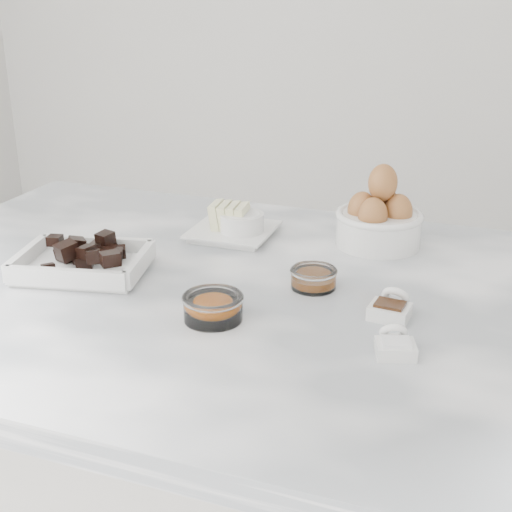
{
  "coord_description": "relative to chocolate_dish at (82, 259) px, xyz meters",
  "views": [
    {
      "loc": [
        0.36,
        -0.9,
        1.37
      ],
      "look_at": [
        0.02,
        0.03,
        0.98
      ],
      "focal_mm": 50.0,
      "sensor_mm": 36.0,
      "label": 1
    }
  ],
  "objects": [
    {
      "name": "marble_slab",
      "position": [
        0.24,
        0.03,
        -0.04
      ],
      "size": [
        1.2,
        0.8,
        0.04
      ],
      "primitive_type": "cube",
      "color": "white",
      "rests_on": "cabinet"
    },
    {
      "name": "chocolate_dish",
      "position": [
        0.0,
        0.0,
        0.0
      ],
      "size": [
        0.22,
        0.19,
        0.05
      ],
      "color": "white",
      "rests_on": "marble_slab"
    },
    {
      "name": "butter_plate",
      "position": [
        0.15,
        0.24,
        -0.0
      ],
      "size": [
        0.14,
        0.14,
        0.06
      ],
      "color": "white",
      "rests_on": "marble_slab"
    },
    {
      "name": "sugar_ramekin",
      "position": [
        0.17,
        0.23,
        0.0
      ],
      "size": [
        0.08,
        0.08,
        0.05
      ],
      "color": "white",
      "rests_on": "marble_slab"
    },
    {
      "name": "egg_bowl",
      "position": [
        0.4,
        0.28,
        0.02
      ],
      "size": [
        0.15,
        0.15,
        0.14
      ],
      "color": "white",
      "rests_on": "marble_slab"
    },
    {
      "name": "honey_bowl",
      "position": [
        0.35,
        0.07,
        -0.01
      ],
      "size": [
        0.07,
        0.07,
        0.03
      ],
      "color": "white",
      "rests_on": "marble_slab"
    },
    {
      "name": "zest_bowl",
      "position": [
        0.25,
        -0.08,
        -0.0
      ],
      "size": [
        0.08,
        0.08,
        0.04
      ],
      "color": "white",
      "rests_on": "marble_slab"
    },
    {
      "name": "vanilla_spoon",
      "position": [
        0.48,
        0.01,
        -0.01
      ],
      "size": [
        0.06,
        0.07,
        0.04
      ],
      "color": "white",
      "rests_on": "marble_slab"
    },
    {
      "name": "salt_spoon",
      "position": [
        0.5,
        -0.09,
        -0.01
      ],
      "size": [
        0.06,
        0.07,
        0.04
      ],
      "color": "white",
      "rests_on": "marble_slab"
    }
  ]
}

